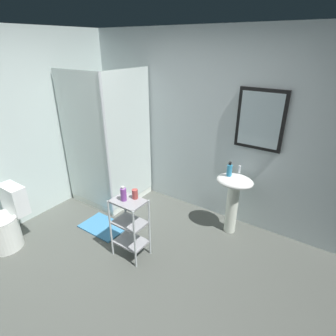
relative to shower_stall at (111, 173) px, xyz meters
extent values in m
cube|color=#50534D|center=(1.21, -1.23, -0.47)|extent=(4.20, 4.20, 0.02)
cube|color=silver|center=(1.21, 0.62, 0.79)|extent=(4.20, 0.10, 2.50)
cube|color=black|center=(2.00, 0.55, 1.01)|extent=(0.56, 0.03, 0.72)
cube|color=silver|center=(2.00, 0.54, 1.01)|extent=(0.48, 0.01, 0.64)
cube|color=white|center=(-0.10, 0.10, -0.41)|extent=(0.90, 0.90, 0.10)
cube|color=silver|center=(-0.10, -0.35, 0.59)|extent=(0.90, 0.02, 1.90)
cube|color=silver|center=(0.35, 0.10, 0.59)|extent=(0.02, 0.90, 1.90)
cylinder|color=silver|center=(0.35, -0.35, 0.59)|extent=(0.04, 0.04, 1.90)
cylinder|color=silver|center=(-0.10, 0.10, -0.36)|extent=(0.08, 0.08, 0.00)
cylinder|color=white|center=(1.87, 0.29, -0.12)|extent=(0.15, 0.15, 0.68)
ellipsoid|color=white|center=(1.87, 0.29, 0.28)|extent=(0.46, 0.37, 0.13)
cylinder|color=silver|center=(1.87, 0.41, 0.40)|extent=(0.03, 0.03, 0.10)
cylinder|color=white|center=(-0.27, -1.56, -0.26)|extent=(0.37, 0.37, 0.40)
cube|color=white|center=(-0.27, -1.34, 0.12)|extent=(0.35, 0.17, 0.36)
cylinder|color=silver|center=(0.90, -0.91, -0.09)|extent=(0.02, 0.02, 0.74)
cylinder|color=silver|center=(1.26, -0.91, -0.09)|extent=(0.02, 0.02, 0.74)
cylinder|color=silver|center=(0.90, -0.65, -0.09)|extent=(0.02, 0.02, 0.74)
cylinder|color=silver|center=(1.26, -0.65, -0.09)|extent=(0.02, 0.02, 0.74)
cube|color=#99999E|center=(1.08, -0.78, -0.28)|extent=(0.36, 0.26, 0.02)
cube|color=#99999E|center=(1.08, -0.78, -0.01)|extent=(0.36, 0.26, 0.02)
cube|color=#99999E|center=(1.08, -0.78, 0.27)|extent=(0.36, 0.26, 0.02)
cylinder|color=#389ED1|center=(1.80, 0.27, 0.42)|extent=(0.06, 0.06, 0.14)
cylinder|color=black|center=(1.80, 0.27, 0.51)|extent=(0.04, 0.04, 0.04)
cylinder|color=purple|center=(1.04, -0.80, 0.35)|extent=(0.06, 0.06, 0.14)
cylinder|color=silver|center=(1.04, -0.80, 0.43)|extent=(0.04, 0.04, 0.03)
cylinder|color=#B24742|center=(1.11, -0.70, 0.33)|extent=(0.06, 0.06, 0.11)
cube|color=teal|center=(0.42, -0.62, -0.45)|extent=(0.60, 0.40, 0.02)
camera|label=1|loc=(2.86, -2.63, 1.84)|focal=29.06mm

